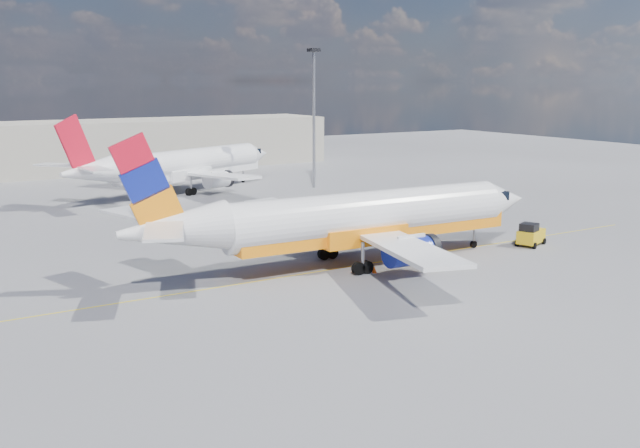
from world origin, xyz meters
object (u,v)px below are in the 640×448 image
gse_tug (531,235)px  main_jet (356,219)px  traffic_cone (374,270)px  second_jet (182,165)px

gse_tug → main_jet: bearing=150.4°
gse_tug → traffic_cone: bearing=160.1°
gse_tug → traffic_cone: size_ratio=5.54×
gse_tug → traffic_cone: (-17.22, -0.52, -0.69)m
gse_tug → second_jet: bearing=87.5°
main_jet → traffic_cone: (-0.25, -2.90, -3.41)m
second_jet → traffic_cone: bearing=-115.1°
main_jet → second_jet: (1.42, 42.62, -0.14)m
second_jet → traffic_cone: 45.67m
main_jet → gse_tug: size_ratio=11.13×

